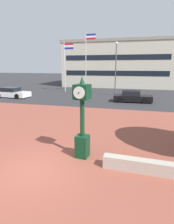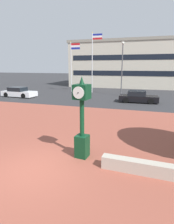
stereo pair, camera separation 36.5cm
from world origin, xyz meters
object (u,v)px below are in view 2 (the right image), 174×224
(flagpole_secondary, at_px, (93,59))
(street_lamp_post, at_px, (122,64))
(street_clock, at_px, (82,121))
(car_street_near, at_px, (19,92))
(flagpole_primary, at_px, (72,63))
(civic_building, at_px, (126,64))
(car_street_far, at_px, (138,97))

(flagpole_secondary, xyz_separation_m, street_lamp_post, (4.62, -2.03, -0.79))
(street_clock, relative_size, car_street_near, 0.77)
(flagpole_primary, relative_size, civic_building, 0.36)
(flagpole_primary, height_order, civic_building, civic_building)
(street_lamp_post, bearing_deg, civic_building, 94.75)
(flagpole_secondary, height_order, street_lamp_post, flagpole_secondary)
(street_clock, xyz_separation_m, street_lamp_post, (-0.93, 18.91, 2.61))
(civic_building, bearing_deg, car_street_near, -120.30)
(car_street_near, relative_size, civic_building, 0.22)
(car_street_near, distance_m, car_street_far, 15.32)
(civic_building, relative_size, street_lamp_post, 2.97)
(street_clock, relative_size, street_lamp_post, 0.50)
(flagpole_primary, height_order, flagpole_secondary, flagpole_secondary)
(car_street_far, distance_m, street_lamp_post, 6.26)
(car_street_far, relative_size, street_lamp_post, 0.61)
(car_street_near, relative_size, flagpole_secondary, 0.53)
(civic_building, bearing_deg, street_clock, -86.33)
(flagpole_primary, distance_m, flagpole_secondary, 3.43)
(flagpole_secondary, relative_size, street_lamp_post, 1.24)
(flagpole_secondary, bearing_deg, civic_building, 75.01)
(flagpole_secondary, distance_m, street_lamp_post, 5.11)
(civic_building, bearing_deg, car_street_far, -78.92)
(street_clock, xyz_separation_m, flagpole_primary, (-8.93, 20.95, 2.81))
(car_street_near, relative_size, street_lamp_post, 0.66)
(civic_building, bearing_deg, flagpole_primary, -118.11)
(street_clock, distance_m, flagpole_secondary, 21.93)
(flagpole_secondary, xyz_separation_m, civic_building, (3.40, 12.68, -0.70))
(flagpole_secondary, distance_m, civic_building, 13.15)
(street_lamp_post, bearing_deg, car_street_near, -158.34)
(street_clock, height_order, car_street_far, street_clock)
(car_street_far, xyz_separation_m, flagpole_secondary, (-7.13, 6.39, 4.51))
(street_clock, bearing_deg, car_street_far, 90.26)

